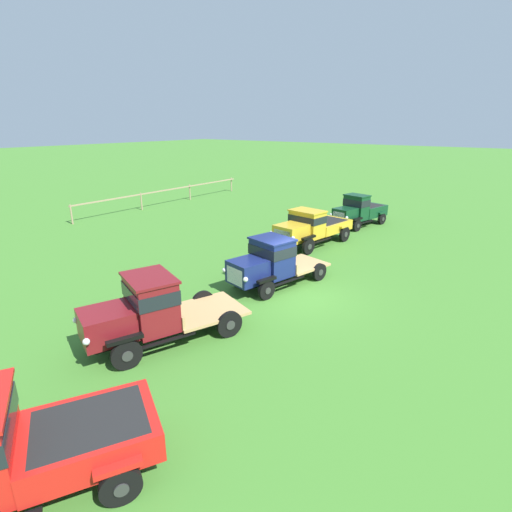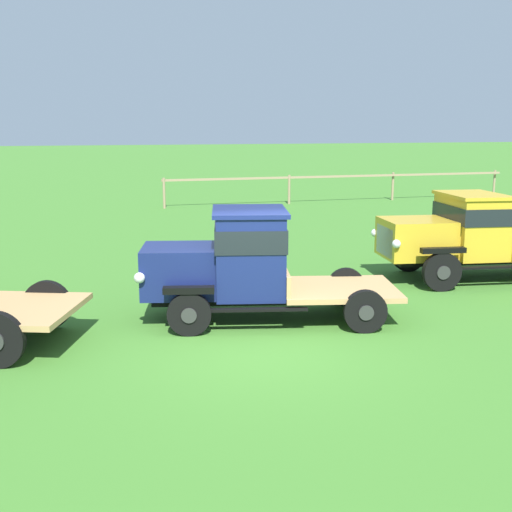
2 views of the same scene
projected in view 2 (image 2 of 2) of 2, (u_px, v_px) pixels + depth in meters
ground_plane at (257, 344)px, 11.10m from camera, size 240.00×240.00×0.00m
paddock_fence at (343, 180)px, 31.59m from camera, size 17.91×0.39×1.39m
vintage_truck_midrow_center at (241, 262)px, 12.29m from camera, size 5.20×2.90×2.16m
vintage_truck_far_side at (485, 235)px, 15.67m from camera, size 5.78×2.87×2.12m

